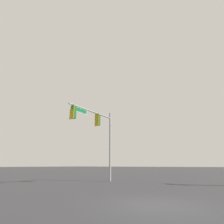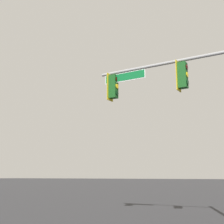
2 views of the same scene
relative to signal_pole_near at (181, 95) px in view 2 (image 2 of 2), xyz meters
The scene contains 1 object.
signal_pole_near is the anchor object (origin of this frame).
Camera 2 is at (-9.45, 4.44, 1.87)m, focal length 50.00 mm.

